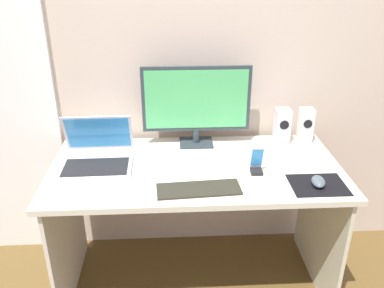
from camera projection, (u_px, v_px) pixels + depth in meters
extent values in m
plane|color=brown|center=(195.00, 280.00, 2.31)|extent=(8.00, 8.00, 0.00)
cube|color=#C4B19E|center=(191.00, 44.00, 2.15)|extent=(6.00, 0.04, 2.50)
cube|color=beige|center=(196.00, 169.00, 2.00)|extent=(1.43, 0.69, 0.03)
cube|color=beige|center=(67.00, 234.00, 2.13)|extent=(0.02, 0.65, 0.71)
cube|color=beige|center=(320.00, 225.00, 2.19)|extent=(0.02, 0.65, 0.71)
cube|color=#29343A|center=(196.00, 143.00, 2.23)|extent=(0.18, 0.14, 0.01)
cylinder|color=#29343A|center=(196.00, 136.00, 2.21)|extent=(0.04, 0.04, 0.07)
cube|color=#29343A|center=(196.00, 99.00, 2.12)|extent=(0.57, 0.02, 0.35)
cube|color=#4CB266|center=(196.00, 100.00, 2.12)|extent=(0.54, 0.00, 0.32)
cube|color=silver|center=(305.00, 125.00, 2.22)|extent=(0.07, 0.07, 0.19)
cylinder|color=black|center=(308.00, 124.00, 2.18)|extent=(0.05, 0.00, 0.05)
cube|color=silver|center=(282.00, 126.00, 2.21)|extent=(0.08, 0.08, 0.19)
cylinder|color=black|center=(284.00, 125.00, 2.17)|extent=(0.05, 0.00, 0.05)
cube|color=silver|center=(96.00, 167.00, 1.97)|extent=(0.35, 0.24, 0.02)
cube|color=black|center=(96.00, 167.00, 1.96)|extent=(0.31, 0.18, 0.00)
cube|color=silver|center=(98.00, 133.00, 2.07)|extent=(0.35, 0.10, 0.21)
cube|color=#338CD8|center=(98.00, 133.00, 2.06)|extent=(0.32, 0.08, 0.19)
cube|color=#2A2820|center=(199.00, 189.00, 1.80)|extent=(0.38, 0.15, 0.01)
cube|color=black|center=(318.00, 185.00, 1.84)|extent=(0.25, 0.20, 0.00)
ellipsoid|color=#45525C|center=(318.00, 182.00, 1.82)|extent=(0.08, 0.11, 0.04)
cube|color=black|center=(256.00, 171.00, 1.93)|extent=(0.06, 0.05, 0.02)
cube|color=white|center=(257.00, 157.00, 1.92)|extent=(0.06, 0.04, 0.12)
cube|color=#338CD8|center=(257.00, 158.00, 1.91)|extent=(0.05, 0.03, 0.10)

